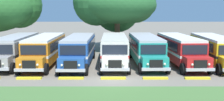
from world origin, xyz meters
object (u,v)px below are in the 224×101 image
(parked_bus_slot_3, at_px, (113,48))
(parked_bus_slot_4, at_px, (144,48))
(parked_bus_slot_2, at_px, (78,49))
(parked_bus_slot_1, at_px, (44,49))
(parked_bus_slot_6, at_px, (213,49))
(parked_bus_slot_5, at_px, (178,48))
(broad_shade_tree, at_px, (115,5))
(parked_bus_slot_0, at_px, (15,48))

(parked_bus_slot_3, bearing_deg, parked_bus_slot_4, 91.67)
(parked_bus_slot_2, bearing_deg, parked_bus_slot_3, 96.05)
(parked_bus_slot_1, bearing_deg, parked_bus_slot_6, 89.24)
(parked_bus_slot_1, relative_size, parked_bus_slot_6, 1.00)
(parked_bus_slot_1, bearing_deg, parked_bus_slot_2, 87.02)
(parked_bus_slot_1, relative_size, parked_bus_slot_5, 0.99)
(parked_bus_slot_6, bearing_deg, parked_bus_slot_3, -89.79)
(parked_bus_slot_2, relative_size, parked_bus_slot_5, 0.99)
(parked_bus_slot_5, distance_m, broad_shade_tree, 12.55)
(parked_bus_slot_3, relative_size, parked_bus_slot_4, 1.00)
(parked_bus_slot_2, bearing_deg, parked_bus_slot_0, -93.63)
(parked_bus_slot_1, xyz_separation_m, parked_bus_slot_2, (3.49, -0.16, 0.00))
(parked_bus_slot_1, xyz_separation_m, parked_bus_slot_3, (7.04, 0.19, 0.00))
(parked_bus_slot_5, distance_m, parked_bus_slot_6, 3.48)
(parked_bus_slot_5, bearing_deg, broad_shade_tree, -150.57)
(parked_bus_slot_0, height_order, broad_shade_tree, broad_shade_tree)
(parked_bus_slot_5, height_order, parked_bus_slot_6, same)
(parked_bus_slot_3, height_order, parked_bus_slot_4, same)
(parked_bus_slot_2, distance_m, broad_shade_tree, 11.75)
(parked_bus_slot_2, xyz_separation_m, parked_bus_slot_6, (13.70, 0.05, 0.00))
(parked_bus_slot_1, distance_m, parked_bus_slot_5, 13.72)
(parked_bus_slot_3, bearing_deg, parked_bus_slot_1, -88.55)
(parked_bus_slot_2, relative_size, parked_bus_slot_4, 1.00)
(parked_bus_slot_5, bearing_deg, parked_bus_slot_1, -92.88)
(parked_bus_slot_2, distance_m, parked_bus_slot_6, 13.70)
(parked_bus_slot_2, xyz_separation_m, parked_bus_slot_4, (6.76, 0.45, 0.00))
(parked_bus_slot_6, bearing_deg, parked_bus_slot_1, -88.45)
(parked_bus_slot_1, relative_size, parked_bus_slot_4, 1.00)
(parked_bus_slot_0, height_order, parked_bus_slot_5, same)
(parked_bus_slot_3, xyz_separation_m, parked_bus_slot_6, (10.15, -0.30, 0.00))
(parked_bus_slot_0, distance_m, parked_bus_slot_1, 3.09)
(parked_bus_slot_4, bearing_deg, parked_bus_slot_0, -92.08)
(parked_bus_slot_1, xyz_separation_m, parked_bus_slot_6, (17.19, -0.11, 0.00))
(parked_bus_slot_0, distance_m, parked_bus_slot_3, 10.12)
(parked_bus_slot_2, xyz_separation_m, parked_bus_slot_5, (10.23, 0.29, 0.00))
(parked_bus_slot_4, relative_size, parked_bus_slot_5, 1.00)
(parked_bus_slot_1, relative_size, broad_shade_tree, 0.97)
(parked_bus_slot_0, relative_size, parked_bus_slot_6, 1.00)
(parked_bus_slot_4, bearing_deg, broad_shade_tree, -165.39)
(parked_bus_slot_1, xyz_separation_m, parked_bus_slot_4, (10.25, 0.29, 0.00))
(parked_bus_slot_0, bearing_deg, parked_bus_slot_6, 87.18)
(parked_bus_slot_0, relative_size, parked_bus_slot_2, 1.00)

